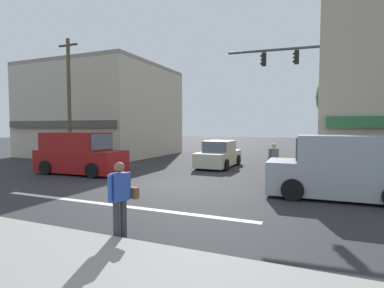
% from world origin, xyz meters
% --- Properties ---
extents(ground_plane, '(120.00, 120.00, 0.00)m').
position_xyz_m(ground_plane, '(0.00, 0.00, 0.00)').
color(ground_plane, '#2B2B2D').
extents(lane_marking_stripe, '(9.00, 0.24, 0.01)m').
position_xyz_m(lane_marking_stripe, '(0.00, -3.50, 0.00)').
color(lane_marking_stripe, silver).
rests_on(lane_marking_stripe, ground).
extents(building_left_block, '(10.49, 9.96, 7.45)m').
position_xyz_m(building_left_block, '(-11.41, 10.16, 3.72)').
color(building_left_block, '#B7AD99').
rests_on(building_left_block, ground).
extents(street_tree, '(3.72, 3.72, 5.94)m').
position_xyz_m(street_tree, '(7.45, 7.22, 4.06)').
color(street_tree, '#4C3823').
rests_on(street_tree, ground).
extents(utility_pole_near_left, '(1.40, 0.22, 7.79)m').
position_xyz_m(utility_pole_near_left, '(-8.44, 3.26, 4.04)').
color(utility_pole_near_left, brown).
rests_on(utility_pole_near_left, ground).
extents(utility_pole_far_right, '(1.40, 0.22, 8.89)m').
position_xyz_m(utility_pole_far_right, '(8.26, 7.51, 4.60)').
color(utility_pole_far_right, brown).
rests_on(utility_pole_far_right, ground).
extents(traffic_light_mast, '(4.88, 0.55, 6.20)m').
position_xyz_m(traffic_light_mast, '(5.49, 3.60, 4.18)').
color(traffic_light_mast, '#47474C').
rests_on(traffic_light_mast, ground).
extents(van_waiting_far, '(4.66, 2.16, 2.11)m').
position_xyz_m(van_waiting_far, '(6.51, 0.15, 1.01)').
color(van_waiting_far, '#999EA3').
rests_on(van_waiting_far, ground).
extents(van_crossing_center, '(4.66, 2.16, 2.11)m').
position_xyz_m(van_crossing_center, '(-5.54, 0.96, 1.01)').
color(van_crossing_center, maroon).
rests_on(van_crossing_center, ground).
extents(sedan_crossing_leftbound, '(1.93, 4.13, 1.58)m').
position_xyz_m(sedan_crossing_leftbound, '(0.31, 6.17, 0.71)').
color(sedan_crossing_leftbound, '#B7B29E').
rests_on(sedan_crossing_leftbound, ground).
extents(pedestrian_foreground_with_bag, '(0.44, 0.67, 1.67)m').
position_xyz_m(pedestrian_foreground_with_bag, '(1.94, -5.80, 0.95)').
color(pedestrian_foreground_with_bag, '#333338').
rests_on(pedestrian_foreground_with_bag, ground).
extents(pedestrian_mid_crossing, '(0.42, 0.44, 1.67)m').
position_xyz_m(pedestrian_mid_crossing, '(3.93, 2.88, 0.95)').
color(pedestrian_mid_crossing, '#232838').
rests_on(pedestrian_mid_crossing, ground).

